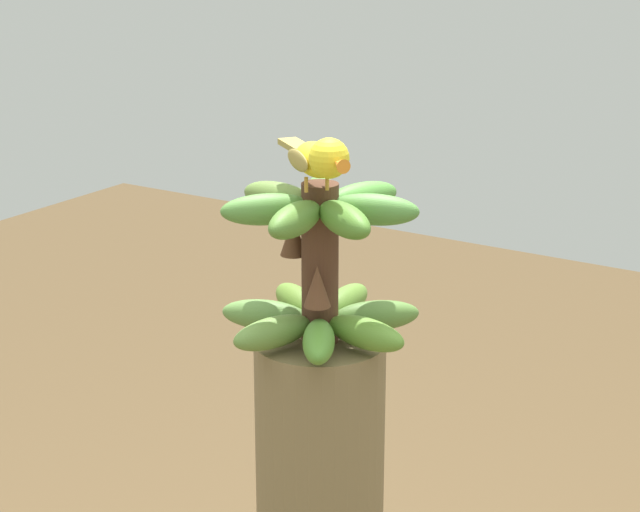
{
  "coord_description": "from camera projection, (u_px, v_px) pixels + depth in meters",
  "views": [
    {
      "loc": [
        1.23,
        0.78,
        1.74
      ],
      "look_at": [
        0.0,
        0.0,
        1.28
      ],
      "focal_mm": 64.11,
      "sensor_mm": 36.0,
      "label": 1
    }
  ],
  "objects": [
    {
      "name": "banana_bunch",
      "position": [
        319.0,
        264.0,
        1.53
      ],
      "size": [
        0.28,
        0.28,
        0.22
      ],
      "color": "#4C2D1E",
      "rests_on": "banana_tree"
    },
    {
      "name": "perched_bird",
      "position": [
        320.0,
        159.0,
        1.43
      ],
      "size": [
        0.14,
        0.18,
        0.08
      ],
      "color": "#C68933",
      "rests_on": "banana_bunch"
    }
  ]
}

